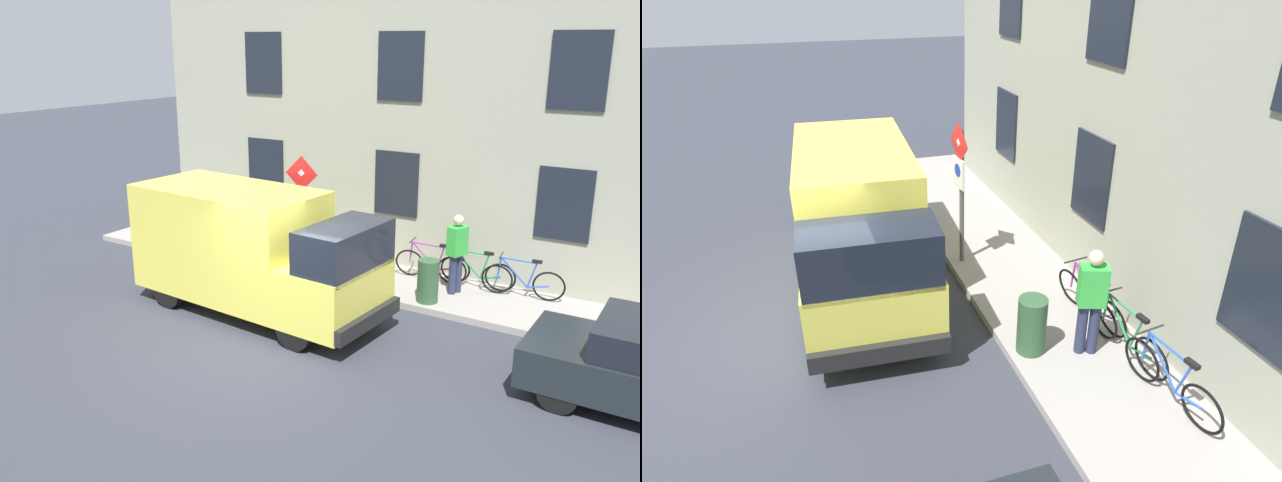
{
  "view_description": "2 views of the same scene",
  "coord_description": "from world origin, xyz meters",
  "views": [
    {
      "loc": [
        -8.58,
        -6.58,
        5.35
      ],
      "look_at": [
        2.68,
        0.56,
        1.26
      ],
      "focal_mm": 37.1,
      "sensor_mm": 36.0,
      "label": 1
    },
    {
      "loc": [
        0.28,
        -7.58,
        5.33
      ],
      "look_at": [
        2.92,
        0.38,
        1.08
      ],
      "focal_mm": 30.37,
      "sensor_mm": 36.0,
      "label": 2
    }
  ],
  "objects": [
    {
      "name": "sign_post_stacked",
      "position": [
        3.2,
        1.36,
        1.93
      ],
      "size": [
        0.17,
        0.56,
        2.66
      ],
      "color": "#474C47",
      "rests_on": "sidewalk_slab"
    },
    {
      "name": "sidewalk_slab",
      "position": [
        4.07,
        0.0,
        0.07
      ],
      "size": [
        2.16,
        15.77,
        0.14
      ],
      "primitive_type": "cube",
      "color": "gray",
      "rests_on": "ground_plane"
    },
    {
      "name": "litter_bin",
      "position": [
        3.34,
        -1.65,
        0.59
      ],
      "size": [
        0.44,
        0.44,
        0.9
      ],
      "primitive_type": "cylinder",
      "color": "#2D5133",
      "rests_on": "sidewalk_slab"
    },
    {
      "name": "pedestrian",
      "position": [
        4.11,
        -1.94,
        1.07
      ],
      "size": [
        0.46,
        0.38,
        1.72
      ],
      "rotation": [
        0.0,
        0.0,
        4.36
      ],
      "color": "#262B47",
      "rests_on": "sidewalk_slab"
    },
    {
      "name": "bicycle_green",
      "position": [
        4.6,
        -2.22,
        0.51
      ],
      "size": [
        0.46,
        1.71,
        0.89
      ],
      "rotation": [
        0.0,
        0.0,
        1.69
      ],
      "color": "black",
      "rests_on": "sidewalk_slab"
    },
    {
      "name": "building_facade",
      "position": [
        5.49,
        0.0,
        3.31
      ],
      "size": [
        0.75,
        13.77,
        6.61
      ],
      "color": "gray",
      "rests_on": "ground_plane"
    },
    {
      "name": "bicycle_purple",
      "position": [
        4.6,
        -1.2,
        0.51
      ],
      "size": [
        0.5,
        1.72,
        0.89
      ],
      "rotation": [
        0.0,
        0.0,
        1.71
      ],
      "color": "black",
      "rests_on": "sidewalk_slab"
    },
    {
      "name": "ground_plane",
      "position": [
        0.0,
        0.0,
        0.0
      ],
      "size": [
        80.0,
        80.0,
        0.0
      ],
      "primitive_type": "plane",
      "color": "#31333D"
    },
    {
      "name": "delivery_van",
      "position": [
        1.3,
        1.28,
        1.33
      ],
      "size": [
        2.36,
        5.46,
        2.5
      ],
      "rotation": [
        0.0,
        0.0,
        4.64
      ],
      "color": "#DCD34E",
      "rests_on": "ground_plane"
    },
    {
      "name": "bicycle_blue",
      "position": [
        4.6,
        -3.23,
        0.51
      ],
      "size": [
        0.46,
        1.71,
        0.89
      ],
      "rotation": [
        0.0,
        0.0,
        1.71
      ],
      "color": "black",
      "rests_on": "sidewalk_slab"
    }
  ]
}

